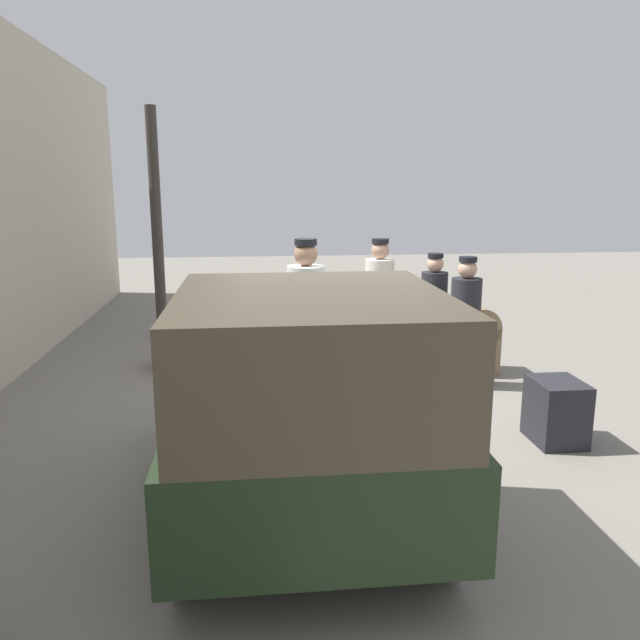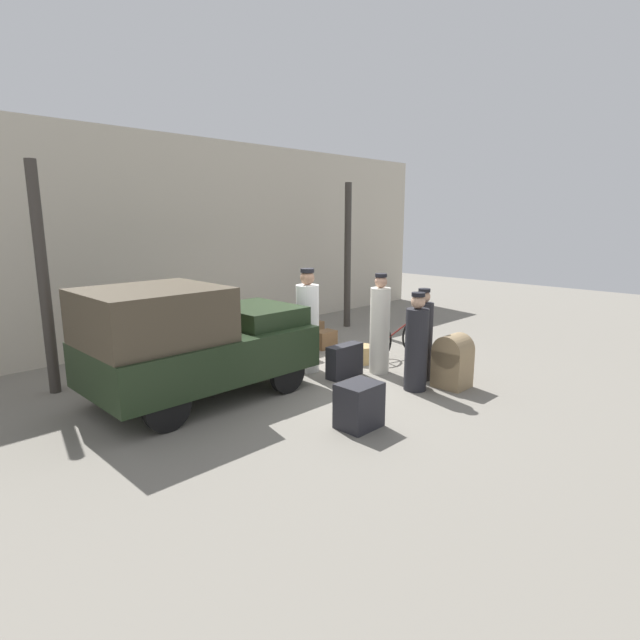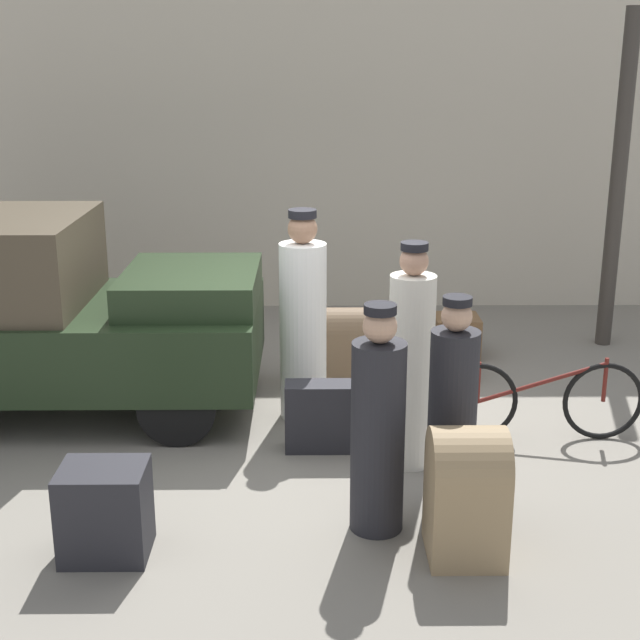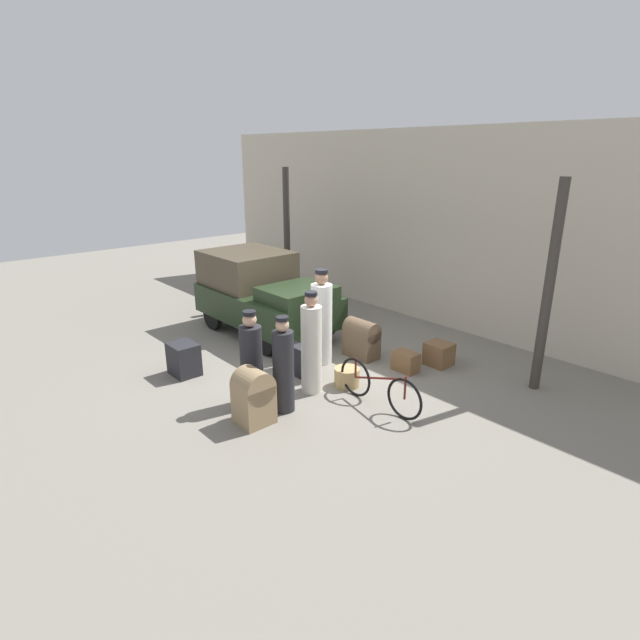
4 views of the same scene
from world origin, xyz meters
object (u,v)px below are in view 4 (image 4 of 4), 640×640
at_px(porter_lifting_near_truck, 321,321).
at_px(suitcase_tan_flat, 184,359).
at_px(suitcase_small_leather, 406,361).
at_px(suitcase_black_upright, 439,354).
at_px(truck, 262,292).
at_px(wicker_basket, 347,377).
at_px(porter_standing_middle, 283,368).
at_px(bicycle, 379,387).
at_px(trunk_umber_medium, 300,361).
at_px(trunk_barrel_dark, 361,338).
at_px(porter_carrying_trunk, 311,347).
at_px(porter_with_bicycle, 251,362).
at_px(trunk_wicker_pale, 254,396).

bearing_deg(porter_lifting_near_truck, suitcase_tan_flat, -118.73).
relative_size(suitcase_small_leather, suitcase_black_upright, 1.01).
height_order(truck, wicker_basket, truck).
height_order(truck, porter_lifting_near_truck, porter_lifting_near_truck).
xyz_separation_m(porter_lifting_near_truck, suitcase_tan_flat, (-1.26, -2.31, -0.55)).
distance_m(truck, porter_lifting_near_truck, 2.28).
xyz_separation_m(porter_standing_middle, suitcase_tan_flat, (-2.32, -0.56, -0.42)).
bearing_deg(bicycle, porter_standing_middle, -127.90).
bearing_deg(suitcase_tan_flat, bicycle, 28.51).
bearing_deg(porter_standing_middle, bicycle, 52.10).
bearing_deg(trunk_umber_medium, wicker_basket, 20.98).
bearing_deg(porter_standing_middle, trunk_barrel_dark, 105.71).
height_order(suitcase_black_upright, trunk_umber_medium, trunk_umber_medium).
height_order(porter_carrying_trunk, trunk_barrel_dark, porter_carrying_trunk).
relative_size(truck, porter_lifting_near_truck, 1.80).
relative_size(porter_with_bicycle, suitcase_small_leather, 3.36).
distance_m(truck, porter_with_bicycle, 3.55).
bearing_deg(suitcase_tan_flat, porter_lifting_near_truck, 61.27).
distance_m(suitcase_tan_flat, trunk_barrel_dark, 3.48).
bearing_deg(porter_with_bicycle, trunk_barrel_dark, 93.62).
height_order(bicycle, porter_lifting_near_truck, porter_lifting_near_truck).
distance_m(bicycle, suitcase_tan_flat, 3.71).
relative_size(porter_lifting_near_truck, suitcase_black_upright, 3.99).
height_order(porter_lifting_near_truck, porter_standing_middle, porter_lifting_near_truck).
relative_size(truck, bicycle, 1.93).
bearing_deg(porter_standing_middle, wicker_basket, 87.97).
bearing_deg(wicker_basket, porter_with_bicycle, -109.92).
relative_size(porter_with_bicycle, trunk_barrel_dark, 2.04).
relative_size(bicycle, suitcase_tan_flat, 2.85).
bearing_deg(trunk_umber_medium, porter_carrying_trunk, -23.18).
bearing_deg(suitcase_tan_flat, suitcase_black_upright, 53.56).
bearing_deg(bicycle, trunk_wicker_pale, -117.28).
bearing_deg(trunk_umber_medium, porter_lifting_near_truck, 106.56).
relative_size(truck, suitcase_small_leather, 7.06).
xyz_separation_m(trunk_wicker_pale, suitcase_tan_flat, (-2.33, 0.03, -0.15)).
xyz_separation_m(porter_lifting_near_truck, porter_carrying_trunk, (0.84, -0.99, -0.03)).
distance_m(porter_with_bicycle, trunk_umber_medium, 1.38).
bearing_deg(trunk_wicker_pale, porter_standing_middle, 91.33).
bearing_deg(porter_carrying_trunk, porter_standing_middle, -74.67).
distance_m(truck, porter_carrying_trunk, 3.33).
xyz_separation_m(porter_with_bicycle, trunk_umber_medium, (-0.30, 1.27, -0.44)).
distance_m(bicycle, trunk_barrel_dark, 2.11).
bearing_deg(truck, wicker_basket, -9.87).
bearing_deg(porter_carrying_trunk, wicker_basket, 67.10).
bearing_deg(porter_lifting_near_truck, truck, 174.71).
xyz_separation_m(wicker_basket, trunk_wicker_pale, (-0.03, -1.96, 0.29)).
distance_m(truck, bicycle, 4.36).
relative_size(wicker_basket, trunk_barrel_dark, 0.57).
bearing_deg(suitcase_tan_flat, suitcase_small_leather, 50.54).
bearing_deg(suitcase_black_upright, bicycle, -80.44).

